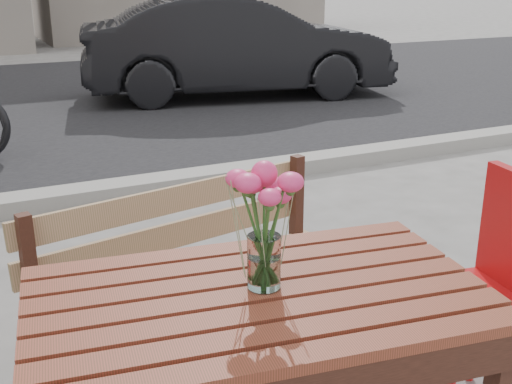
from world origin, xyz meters
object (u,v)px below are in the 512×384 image
Objects in this scene: main_table at (259,332)px; main_vase at (264,211)px; red_chair at (492,285)px; parked_car at (237,46)px.

main_vase reaches higher than main_table.
main_vase is (0.02, 0.02, 0.35)m from main_table.
red_chair is 1.05m from main_vase.
red_chair is (0.96, 0.08, -0.11)m from main_table.
main_table is at bearing -141.32° from main_vase.
red_chair is 2.56× the size of main_vase.
main_vase is at bearing -78.30° from red_chair.
parked_car reaches higher than main_vase.
parked_car is at bearing 74.74° from main_table.
main_vase reaches higher than red_chair.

